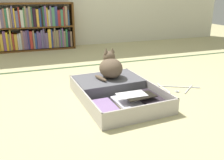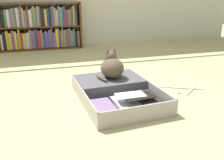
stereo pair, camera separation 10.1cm
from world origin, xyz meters
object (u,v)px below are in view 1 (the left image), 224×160
at_px(bookshelf, 32,28).
at_px(clothes_hanger, 176,88).
at_px(open_suitcase, 114,91).
at_px(black_cat, 110,67).

distance_m(bookshelf, clothes_hanger, 2.56).
bearing_deg(bookshelf, open_suitcase, -76.07).
height_order(bookshelf, black_cat, bookshelf).
bearing_deg(clothes_hanger, black_cat, 163.47).
height_order(bookshelf, open_suitcase, bookshelf).
xyz_separation_m(bookshelf, clothes_hanger, (1.17, -2.26, -0.34)).
distance_m(black_cat, clothes_hanger, 0.66).
distance_m(open_suitcase, black_cat, 0.23).
xyz_separation_m(open_suitcase, black_cat, (0.02, 0.15, 0.17)).
bearing_deg(black_cat, open_suitcase, -96.55).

